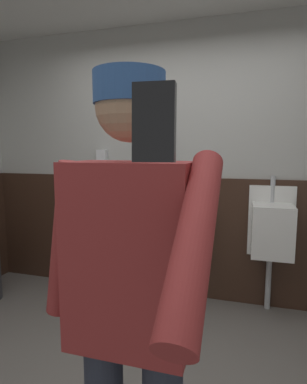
% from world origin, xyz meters
% --- Properties ---
extents(wall_back, '(4.98, 0.12, 2.66)m').
position_xyz_m(wall_back, '(0.00, 1.61, 1.33)').
color(wall_back, '#B2B2AD').
rests_on(wall_back, ground_plane).
extents(wainscot_band_back, '(4.38, 0.03, 1.20)m').
position_xyz_m(wainscot_band_back, '(0.00, 1.54, 0.60)').
color(wainscot_band_back, '#382319').
rests_on(wainscot_band_back, ground_plane).
extents(urinal_left, '(0.40, 0.34, 1.24)m').
position_xyz_m(urinal_left, '(-0.71, 1.40, 0.78)').
color(urinal_left, white).
rests_on(urinal_left, ground_plane).
extents(urinal_middle, '(0.40, 0.34, 1.24)m').
position_xyz_m(urinal_middle, '(0.04, 1.40, 0.78)').
color(urinal_middle, white).
rests_on(urinal_middle, ground_plane).
extents(urinal_right, '(0.40, 0.34, 1.24)m').
position_xyz_m(urinal_right, '(0.79, 1.40, 0.78)').
color(urinal_right, white).
rests_on(urinal_right, ground_plane).
extents(privacy_divider_panel, '(0.04, 0.40, 0.90)m').
position_xyz_m(privacy_divider_panel, '(-0.33, 1.32, 0.95)').
color(privacy_divider_panel, '#4C4C51').
extents(person, '(0.62, 0.60, 1.70)m').
position_xyz_m(person, '(0.20, -0.52, 0.99)').
color(person, '#2D3342').
rests_on(person, ground_plane).
extents(cell_phone, '(0.06, 0.03, 0.11)m').
position_xyz_m(cell_phone, '(0.42, -1.03, 1.50)').
color(cell_phone, black).
extents(soap_dispenser, '(0.10, 0.07, 0.18)m').
position_xyz_m(soap_dispenser, '(-0.88, 1.51, 1.38)').
color(soap_dispenser, silver).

